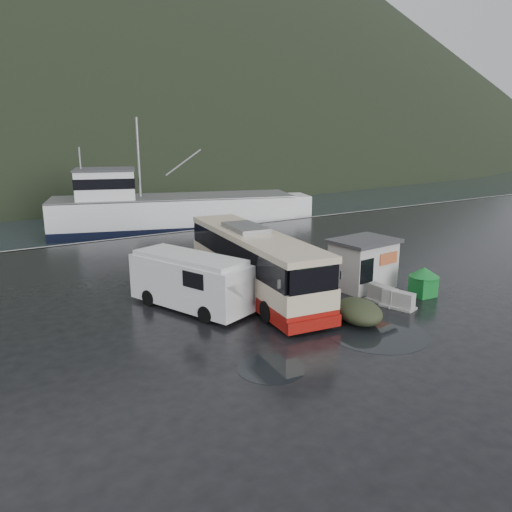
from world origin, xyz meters
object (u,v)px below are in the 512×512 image
coach_bus (254,293)px  ticket_kiosk (362,287)px  waste_bin_left (267,308)px  waste_bin_right (422,296)px  jersey_barrier_a (398,307)px  white_van (191,308)px  fishing_trawler (175,217)px  dome_tent (358,322)px  jersey_barrier_b (382,302)px

coach_bus → ticket_kiosk: (5.64, -2.30, 0.00)m
waste_bin_left → waste_bin_right: (7.95, -2.74, 0.00)m
coach_bus → jersey_barrier_a: (4.82, -5.67, 0.00)m
waste_bin_left → waste_bin_right: size_ratio=0.87×
waste_bin_left → waste_bin_right: waste_bin_right is taller
ticket_kiosk → jersey_barrier_a: 3.47m
white_van → fishing_trawler: size_ratio=0.23×
waste_bin_left → white_van: bearing=147.6°
waste_bin_right → waste_bin_left: bearing=161.0°
dome_tent → coach_bus: bearing=106.5°
jersey_barrier_b → waste_bin_right: bearing=-8.8°
jersey_barrier_a → jersey_barrier_b: bearing=94.7°
ticket_kiosk → jersey_barrier_a: (-0.82, -3.37, 0.00)m
white_van → waste_bin_right: white_van is taller
waste_bin_right → fishing_trawler: 30.21m
white_van → waste_bin_right: bearing=-43.6°
waste_bin_right → jersey_barrier_b: 2.57m
fishing_trawler → waste_bin_right: bearing=-69.9°
waste_bin_right → dome_tent: (-5.48, -0.99, 0.00)m
jersey_barrier_b → waste_bin_left: bearing=156.6°
white_van → dome_tent: size_ratio=2.42×
waste_bin_right → ticket_kiosk: (-1.64, 2.80, 0.00)m
jersey_barrier_b → dome_tent: bearing=-154.8°
waste_bin_left → jersey_barrier_b: 5.90m
waste_bin_left → fishing_trawler: (6.80, 27.45, 0.00)m
white_van → ticket_kiosk: ticket_kiosk is taller
waste_bin_right → ticket_kiosk: bearing=120.4°
waste_bin_right → jersey_barrier_b: (-2.54, 0.40, 0.00)m
ticket_kiosk → jersey_barrier_b: ticket_kiosk is taller
coach_bus → waste_bin_left: coach_bus is taller
waste_bin_left → jersey_barrier_a: size_ratio=0.82×
ticket_kiosk → jersey_barrier_a: size_ratio=2.10×
ticket_kiosk → jersey_barrier_b: (-0.90, -2.41, 0.00)m
dome_tent → jersey_barrier_b: 3.25m
ticket_kiosk → jersey_barrier_a: bearing=-108.5°
waste_bin_right → jersey_barrier_a: 2.53m
dome_tent → jersey_barrier_a: dome_tent is taller
dome_tent → waste_bin_left: bearing=123.5°
coach_bus → jersey_barrier_a: bearing=-42.4°
coach_bus → jersey_barrier_b: coach_bus is taller
coach_bus → fishing_trawler: (6.13, 25.08, 0.00)m
coach_bus → fishing_trawler: 25.82m
jersey_barrier_b → fishing_trawler: (1.39, 29.79, 0.00)m
waste_bin_right → fishing_trawler: bearing=92.2°
waste_bin_left → fishing_trawler: fishing_trawler is taller
jersey_barrier_b → fishing_trawler: 29.83m
coach_bus → jersey_barrier_b: size_ratio=7.30×
waste_bin_right → fishing_trawler: (-1.15, 30.19, 0.00)m
jersey_barrier_a → coach_bus: bearing=130.4°
coach_bus → waste_bin_right: 8.89m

